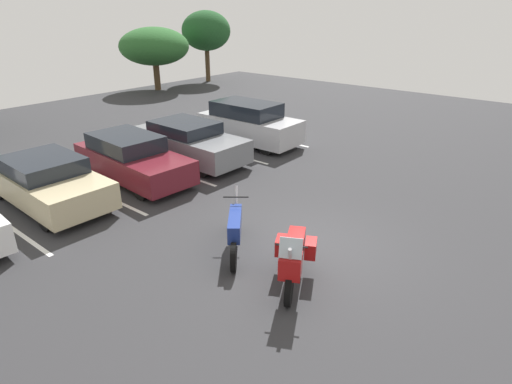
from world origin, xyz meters
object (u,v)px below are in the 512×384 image
(motorcycle_second, at_px, (235,229))
(car_champagne, at_px, (48,181))
(motorcycle_touring, at_px, (294,256))
(car_grey, at_px, (188,141))
(car_silver, at_px, (249,123))
(car_maroon, at_px, (132,158))

(motorcycle_second, height_order, car_champagne, car_champagne)
(motorcycle_touring, distance_m, car_champagne, 7.95)
(motorcycle_touring, relative_size, car_champagne, 0.44)
(motorcycle_touring, distance_m, car_grey, 8.57)
(motorcycle_touring, xyz_separation_m, car_silver, (7.13, 7.30, 0.20))
(motorcycle_second, xyz_separation_m, car_grey, (3.71, 5.77, 0.18))
(car_champagne, bearing_deg, car_grey, -2.49)
(motorcycle_second, bearing_deg, car_silver, 38.33)
(car_maroon, distance_m, car_silver, 5.69)
(motorcycle_touring, height_order, car_maroon, car_maroon)
(motorcycle_touring, distance_m, car_silver, 10.21)
(car_silver, bearing_deg, car_champagne, 176.36)
(motorcycle_touring, xyz_separation_m, car_champagne, (-1.31, 7.84, 0.04))
(car_grey, bearing_deg, car_maroon, 179.83)
(motorcycle_touring, relative_size, car_grey, 0.41)
(motorcycle_second, xyz_separation_m, car_silver, (6.90, 5.46, 0.30))
(car_champagne, relative_size, car_maroon, 0.96)
(motorcycle_second, height_order, car_grey, car_grey)
(motorcycle_second, bearing_deg, car_champagne, 104.40)
(motorcycle_touring, height_order, car_silver, car_silver)
(car_grey, bearing_deg, motorcycle_second, -122.72)
(car_champagne, xyz_separation_m, car_maroon, (2.77, -0.22, 0.03))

